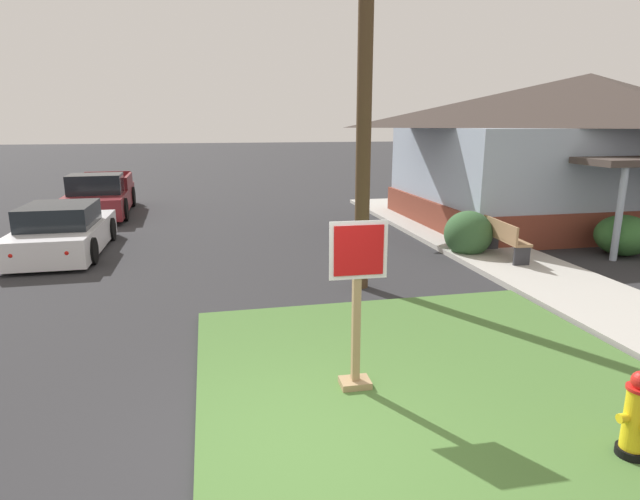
{
  "coord_description": "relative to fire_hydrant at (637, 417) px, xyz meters",
  "views": [
    {
      "loc": [
        -0.7,
        -4.38,
        3.17
      ],
      "look_at": [
        0.93,
        3.11,
        1.28
      ],
      "focal_mm": 29.13,
      "sensor_mm": 36.0,
      "label": 1
    }
  ],
  "objects": [
    {
      "name": "stop_sign",
      "position": [
        -2.2,
        1.84,
        0.55
      ],
      "size": [
        0.67,
        0.29,
        2.03
      ],
      "color": "#A3845B",
      "rests_on": "grass_corner_patch"
    },
    {
      "name": "parked_sedan_white",
      "position": [
        -7.36,
        9.95,
        0.05
      ],
      "size": [
        1.94,
        4.15,
        1.25
      ],
      "color": "silver",
      "rests_on": "ground"
    },
    {
      "name": "manhole_cover",
      "position": [
        -2.97,
        4.49,
        -0.48
      ],
      "size": [
        0.7,
        0.7,
        0.02
      ],
      "primitive_type": "cylinder",
      "color": "black",
      "rests_on": "ground"
    },
    {
      "name": "shrub_near_porch",
      "position": [
        6.02,
        6.88,
        0.0
      ],
      "size": [
        1.31,
        1.31,
        0.99
      ],
      "primitive_type": "ellipsoid",
      "color": "#32632D",
      "rests_on": "ground"
    },
    {
      "name": "pickup_truck_maroon",
      "position": [
        -7.53,
        15.66,
        0.13
      ],
      "size": [
        2.23,
        5.34,
        1.48
      ],
      "color": "maroon",
      "rests_on": "ground"
    },
    {
      "name": "grass_corner_patch",
      "position": [
        -1.19,
        2.09,
        -0.45
      ],
      "size": [
        5.76,
        5.34,
        0.08
      ],
      "primitive_type": "cube",
      "color": "#477033",
      "rests_on": "ground"
    },
    {
      "name": "corner_house",
      "position": [
        7.82,
        10.92,
        1.88
      ],
      "size": [
        11.08,
        7.97,
        4.62
      ],
      "color": "brown",
      "rests_on": "ground"
    },
    {
      "name": "fire_hydrant",
      "position": [
        0.0,
        0.0,
        0.0
      ],
      "size": [
        0.38,
        0.34,
        0.87
      ],
      "color": "black",
      "rests_on": "grass_corner_patch"
    },
    {
      "name": "street_bench",
      "position": [
        2.83,
        6.94,
        0.1
      ],
      "size": [
        0.56,
        1.7,
        0.85
      ],
      "color": "#93704C",
      "rests_on": "sidewalk_strip"
    },
    {
      "name": "ground_plane",
      "position": [
        -3.12,
        0.77,
        -0.49
      ],
      "size": [
        160.0,
        160.0,
        0.0
      ],
      "primitive_type": "plane",
      "color": "#2B2B2D"
    },
    {
      "name": "sidewalk_strip",
      "position": [
        2.89,
        6.9,
        -0.43
      ],
      "size": [
        2.2,
        19.26,
        0.12
      ],
      "primitive_type": "cube",
      "color": "#B2AFA8",
      "rests_on": "ground"
    },
    {
      "name": "shrub_by_curb",
      "position": [
        2.28,
        7.61,
        0.06
      ],
      "size": [
        1.15,
        1.15,
        1.11
      ],
      "primitive_type": "ellipsoid",
      "color": "#345B32",
      "rests_on": "ground"
    }
  ]
}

